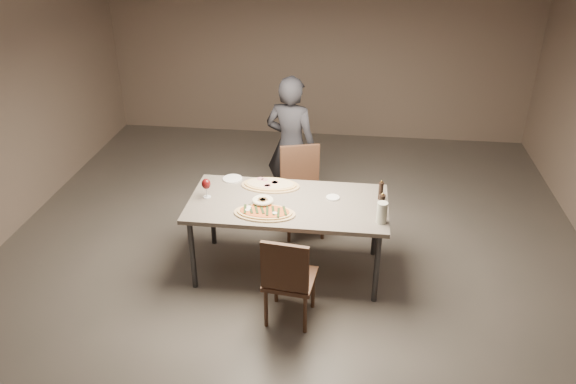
# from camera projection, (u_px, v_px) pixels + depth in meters

# --- Properties ---
(room) EXTENTS (7.00, 7.00, 7.00)m
(room) POSITION_uv_depth(u_px,v_px,m) (288.00, 135.00, 4.77)
(room) COLOR #5E5751
(room) RESTS_ON ground
(dining_table) EXTENTS (1.80, 0.90, 0.75)m
(dining_table) POSITION_uv_depth(u_px,v_px,m) (288.00, 207.00, 5.11)
(dining_table) COLOR slate
(dining_table) RESTS_ON ground
(zucchini_pizza) EXTENTS (0.54, 0.30, 0.05)m
(zucchini_pizza) POSITION_uv_depth(u_px,v_px,m) (264.00, 212.00, 4.88)
(zucchini_pizza) COLOR tan
(zucchini_pizza) RESTS_ON dining_table
(ham_pizza) EXTENTS (0.56, 0.31, 0.04)m
(ham_pizza) POSITION_uv_depth(u_px,v_px,m) (270.00, 185.00, 5.34)
(ham_pizza) COLOR tan
(ham_pizza) RESTS_ON dining_table
(bread_basket) EXTENTS (0.19, 0.19, 0.07)m
(bread_basket) POSITION_uv_depth(u_px,v_px,m) (263.00, 202.00, 5.00)
(bread_basket) COLOR beige
(bread_basket) RESTS_ON dining_table
(oil_dish) EXTENTS (0.12, 0.12, 0.01)m
(oil_dish) POSITION_uv_depth(u_px,v_px,m) (333.00, 198.00, 5.14)
(oil_dish) COLOR white
(oil_dish) RESTS_ON dining_table
(pepper_mill_left) EXTENTS (0.06, 0.06, 0.22)m
(pepper_mill_left) POSITION_uv_depth(u_px,v_px,m) (382.00, 205.00, 4.83)
(pepper_mill_left) COLOR black
(pepper_mill_left) RESTS_ON dining_table
(pepper_mill_right) EXTENTS (0.05, 0.05, 0.19)m
(pepper_mill_right) POSITION_uv_depth(u_px,v_px,m) (381.00, 190.00, 5.09)
(pepper_mill_right) COLOR black
(pepper_mill_right) RESTS_ON dining_table
(carafe) EXTENTS (0.09, 0.09, 0.19)m
(carafe) POSITION_uv_depth(u_px,v_px,m) (382.00, 213.00, 4.72)
(carafe) COLOR silver
(carafe) RESTS_ON dining_table
(wine_glass) EXTENTS (0.08, 0.08, 0.19)m
(wine_glass) POSITION_uv_depth(u_px,v_px,m) (206.00, 185.00, 5.10)
(wine_glass) COLOR silver
(wine_glass) RESTS_ON dining_table
(side_plate) EXTENTS (0.19, 0.19, 0.01)m
(side_plate) POSITION_uv_depth(u_px,v_px,m) (232.00, 179.00, 5.48)
(side_plate) COLOR white
(side_plate) RESTS_ON dining_table
(chair_near) EXTENTS (0.45, 0.45, 0.85)m
(chair_near) POSITION_uv_depth(u_px,v_px,m) (288.00, 276.00, 4.54)
(chair_near) COLOR #42291B
(chair_near) RESTS_ON ground
(chair_far) EXTENTS (0.54, 0.54, 0.92)m
(chair_far) POSITION_uv_depth(u_px,v_px,m) (302.00, 185.00, 5.88)
(chair_far) COLOR #42291B
(chair_far) RESTS_ON ground
(diner) EXTENTS (0.66, 0.52, 1.58)m
(diner) POSITION_uv_depth(u_px,v_px,m) (291.00, 146.00, 6.09)
(diner) COLOR black
(diner) RESTS_ON ground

